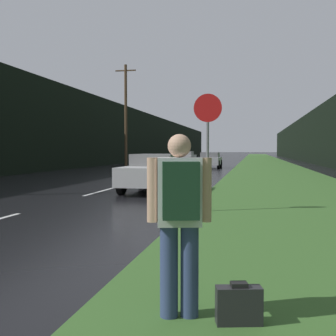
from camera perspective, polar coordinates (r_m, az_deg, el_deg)
grass_verge at (r=40.00m, az=13.43°, el=0.18°), size 6.00×240.00×0.02m
lane_stripe_c at (r=15.91m, az=-9.29°, el=-3.18°), size 0.12×3.00×0.01m
lane_stripe_d at (r=22.57m, az=-2.97°, el=-1.49°), size 0.12×3.00×0.01m
lane_stripe_e at (r=29.39m, az=0.43°, el=-0.57°), size 0.12×3.00×0.01m
lane_stripe_f at (r=36.27m, az=2.55°, el=0.01°), size 0.12×3.00×0.01m
treeline_far_side at (r=52.36m, az=-5.89°, el=4.42°), size 2.00×140.00×6.72m
treeline_near_side at (r=50.51m, az=19.91°, el=3.95°), size 2.00×140.00×5.99m
utility_pole_far at (r=36.53m, az=-5.74°, el=7.15°), size 1.80×0.24×8.83m
stop_sign at (r=10.60m, az=5.39°, el=3.93°), size 0.71×0.07×2.96m
hitchhiker_with_backpack at (r=3.84m, az=1.58°, el=-6.23°), size 0.58×0.48×1.70m
suitcase at (r=3.96m, az=9.57°, el=-17.93°), size 0.43×0.24×0.39m
car_passing_near at (r=15.81m, az=-1.80°, el=-0.55°), size 1.91×4.49×1.40m
car_passing_far at (r=36.03m, az=5.70°, el=1.09°), size 1.87×4.14×1.34m
car_oncoming at (r=48.68m, az=2.48°, el=1.47°), size 1.90×4.56×1.39m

